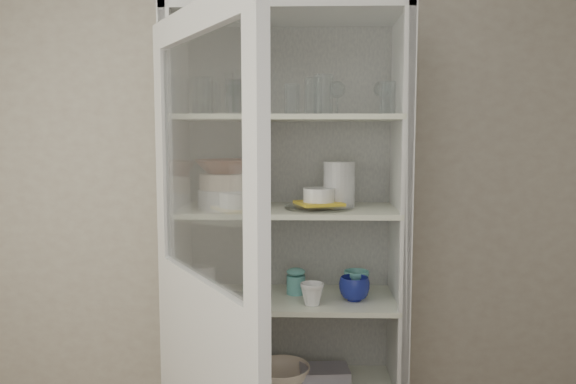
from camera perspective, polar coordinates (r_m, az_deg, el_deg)
The scene contains 33 objects.
wall_back at distance 2.69m, azimuth -4.10°, elevation -0.09°, with size 3.60×0.02×2.60m, color #A19484.
pantry_cabinet at distance 2.58m, azimuth 0.05°, elevation -8.45°, with size 1.00×0.45×2.10m.
cupboard_door at distance 1.99m, azimuth -8.50°, elevation -14.98°, with size 0.50×0.79×2.00m.
tumbler_0 at distance 2.35m, azimuth -8.46°, elevation 9.64°, with size 0.08×0.08×0.15m, color silver.
tumbler_1 at distance 2.36m, azimuth -8.89°, elevation 9.56°, with size 0.07×0.07×0.15m, color silver.
tumbler_2 at distance 2.35m, azimuth -5.47°, elevation 9.51°, with size 0.07×0.07×0.14m, color silver.
tumbler_3 at distance 2.31m, azimuth 2.59°, elevation 9.70°, with size 0.07×0.07×0.15m, color silver.
tumbler_4 at distance 2.32m, azimuth 0.40°, elevation 9.40°, with size 0.06×0.06×0.12m, color silver.
tumbler_5 at distance 2.28m, azimuth 3.60°, elevation 9.86°, with size 0.08×0.08×0.16m, color silver.
tumbler_6 at distance 2.36m, azimuth 10.06°, elevation 9.38°, with size 0.07×0.07×0.13m, color silver.
tumbler_7 at distance 2.47m, azimuth -5.50°, elevation 9.54°, with size 0.08×0.08×0.16m, color silver.
tumbler_8 at distance 2.45m, azimuth -7.98°, elevation 9.35°, with size 0.07×0.07×0.14m, color silver.
tumbler_9 at distance 2.46m, azimuth -5.51°, elevation 9.29°, with size 0.07×0.07×0.13m, color silver.
goblet_0 at distance 2.57m, azimuth -8.72°, elevation 9.71°, with size 0.08×0.08×0.19m, color silver, non-canonical shape.
goblet_1 at distance 2.58m, azimuth -5.48°, elevation 9.62°, with size 0.08×0.08×0.18m, color silver, non-canonical shape.
goblet_2 at distance 2.56m, azimuth 4.99°, elevation 9.58°, with size 0.08×0.08×0.17m, color silver, non-canonical shape.
goblet_3 at distance 2.53m, azimuth 9.49°, elevation 9.51°, with size 0.07×0.07×0.17m, color silver, non-canonical shape.
plate_stack_front at distance 2.44m, azimuth -6.44°, elevation -0.69°, with size 0.23×0.23×0.08m, color white.
plate_stack_back at distance 2.58m, azimuth -4.31°, elevation -0.14°, with size 0.20×0.20×0.10m, color white.
cream_bowl at distance 2.43m, azimuth -6.46°, elevation 1.08°, with size 0.22×0.22×0.07m, color beige.
terracotta_bowl at distance 2.42m, azimuth -6.47°, elevation 2.59°, with size 0.25×0.25×0.06m, color brown.
glass_platter at distance 2.42m, azimuth 3.15°, elevation -1.49°, with size 0.30×0.30×0.02m, color silver.
yellow_trivet at distance 2.42m, azimuth 3.15°, elevation -1.15°, with size 0.18×0.18×0.01m, color yellow.
white_ramekin at distance 2.42m, azimuth 3.16°, elevation -0.30°, with size 0.14×0.14×0.06m, color white.
grey_bowl_stack at distance 2.48m, azimuth 5.23°, elevation 0.79°, with size 0.14×0.14×0.20m, color silver.
mug_blue at distance 2.49m, azimuth 6.76°, elevation -9.72°, with size 0.13×0.13×0.10m, color navy.
mug_teal at distance 2.58m, azimuth 6.96°, elevation -9.10°, with size 0.12×0.12×0.11m, color teal.
mug_white at distance 2.41m, azimuth 2.47°, elevation -10.32°, with size 0.10×0.10×0.09m, color white.
teal_jar at distance 2.57m, azimuth 0.81°, elevation -9.20°, with size 0.09×0.09×0.10m.
measuring_cups at distance 2.46m, azimuth -5.28°, elevation -10.70°, with size 0.09×0.09×0.04m, color silver.
white_canister at distance 2.62m, azimuth -8.51°, elevation -8.74°, with size 0.10×0.10×0.12m, color white.
cream_dish at distance 2.66m, azimuth -0.71°, elevation -18.06°, with size 0.26×0.26×0.08m, color beige.
tin_box at distance 2.68m, azimuth 3.73°, elevation -18.03°, with size 0.22×0.15×0.07m, color #A5A1B7.
Camera 1 is at (0.28, -1.17, 1.58)m, focal length 35.00 mm.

